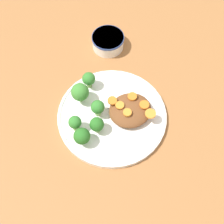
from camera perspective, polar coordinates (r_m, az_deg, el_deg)
ground_plane at (r=0.83m, az=0.00°, el=-0.96°), size 4.00×4.00×0.00m
plate at (r=0.82m, az=0.00°, el=-0.66°), size 0.29×0.29×0.02m
dip_bowl at (r=0.95m, az=-0.73°, el=12.85°), size 0.10×0.10×0.04m
stew_mound at (r=0.81m, az=3.35°, el=0.32°), size 0.11×0.10×0.03m
broccoli_floret_0 at (r=0.78m, az=-6.77°, el=-1.98°), size 0.03×0.03×0.05m
broccoli_floret_1 at (r=0.84m, az=-4.26°, el=6.00°), size 0.04×0.04×0.05m
broccoli_floret_2 at (r=0.79m, az=-2.62°, el=0.82°), size 0.04×0.04×0.05m
broccoli_floret_3 at (r=0.81m, az=-5.87°, el=3.61°), size 0.05×0.05×0.06m
broccoli_floret_4 at (r=0.77m, az=-2.79°, el=-2.34°), size 0.04×0.04×0.05m
broccoli_floret_5 at (r=0.76m, az=-5.52°, el=-4.45°), size 0.04×0.04×0.05m
carrot_slice_0 at (r=0.80m, az=5.92°, el=1.33°), size 0.03×0.03×0.00m
carrot_slice_1 at (r=0.79m, az=1.52°, el=1.07°), size 0.02×0.02×0.00m
carrot_slice_2 at (r=0.78m, az=2.81°, el=-0.10°), size 0.02×0.02×0.01m
carrot_slice_3 at (r=0.80m, az=0.05°, el=2.10°), size 0.02×0.02×0.01m
carrot_slice_4 at (r=0.79m, az=7.05°, el=-0.30°), size 0.03×0.03×0.00m
carrot_slice_5 at (r=0.81m, az=3.72°, el=2.85°), size 0.02×0.02×0.01m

